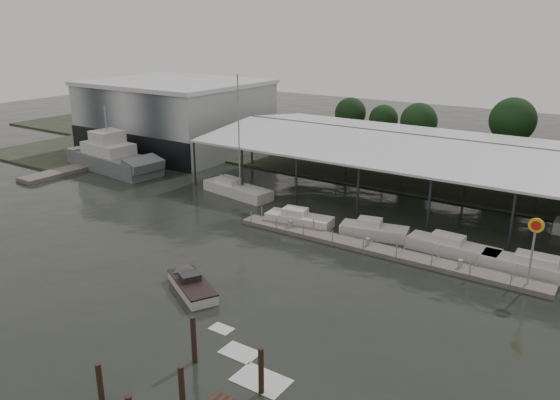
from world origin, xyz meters
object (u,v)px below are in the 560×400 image
Objects in this scene: shell_fuel_sign at (534,239)px; speedboat_underway at (190,284)px; white_sailboat at (237,189)px; grey_trawler at (114,159)px.

shell_fuel_sign is 0.35× the size of speedboat_underway.
speedboat_underway is at bearing -51.00° from white_sailboat.
speedboat_underway is (11.53, -20.16, -0.27)m from white_sailboat.
shell_fuel_sign is 0.34× the size of grey_trawler.
speedboat_underway is at bearing -25.35° from grey_trawler.
shell_fuel_sign is 25.34m from speedboat_underway.
shell_fuel_sign is 0.40× the size of white_sailboat.
shell_fuel_sign is at bearing -1.40° from white_sailboat.
shell_fuel_sign is 53.15m from grey_trawler.
speedboat_underway is (32.04, -19.75, -1.19)m from grey_trawler.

